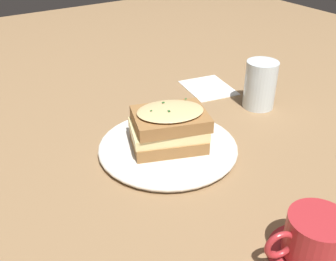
{
  "coord_description": "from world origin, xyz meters",
  "views": [
    {
      "loc": [
        -0.56,
        0.32,
        0.43
      ],
      "look_at": [
        -0.02,
        -0.03,
        0.05
      ],
      "focal_mm": 42.0,
      "sensor_mm": 36.0,
      "label": 1
    }
  ],
  "objects_px": {
    "teacup_with_saucer": "(314,240)",
    "napkin": "(208,87)",
    "water_glass": "(260,85)",
    "sandwich": "(169,128)",
    "dinner_plate": "(168,147)"
  },
  "relations": [
    {
      "from": "sandwich",
      "to": "teacup_with_saucer",
      "type": "height_order",
      "value": "sandwich"
    },
    {
      "from": "teacup_with_saucer",
      "to": "napkin",
      "type": "relative_size",
      "value": 0.99
    },
    {
      "from": "sandwich",
      "to": "napkin",
      "type": "bearing_deg",
      "value": -52.34
    },
    {
      "from": "teacup_with_saucer",
      "to": "sandwich",
      "type": "bearing_deg",
      "value": -70.33
    },
    {
      "from": "teacup_with_saucer",
      "to": "napkin",
      "type": "xyz_separation_m",
      "value": [
        0.52,
        -0.23,
        -0.03
      ]
    },
    {
      "from": "water_glass",
      "to": "napkin",
      "type": "distance_m",
      "value": 0.16
    },
    {
      "from": "dinner_plate",
      "to": "sandwich",
      "type": "bearing_deg",
      "value": -100.53
    },
    {
      "from": "water_glass",
      "to": "napkin",
      "type": "bearing_deg",
      "value": 13.89
    },
    {
      "from": "dinner_plate",
      "to": "water_glass",
      "type": "xyz_separation_m",
      "value": [
        0.05,
        -0.28,
        0.05
      ]
    },
    {
      "from": "teacup_with_saucer",
      "to": "water_glass",
      "type": "distance_m",
      "value": 0.46
    },
    {
      "from": "dinner_plate",
      "to": "teacup_with_saucer",
      "type": "relative_size",
      "value": 2.01
    },
    {
      "from": "sandwich",
      "to": "teacup_with_saucer",
      "type": "xyz_separation_m",
      "value": [
        -0.33,
        -0.02,
        -0.02
      ]
    },
    {
      "from": "dinner_plate",
      "to": "sandwich",
      "type": "relative_size",
      "value": 1.62
    },
    {
      "from": "dinner_plate",
      "to": "water_glass",
      "type": "bearing_deg",
      "value": -80.91
    },
    {
      "from": "teacup_with_saucer",
      "to": "napkin",
      "type": "bearing_deg",
      "value": -97.43
    }
  ]
}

